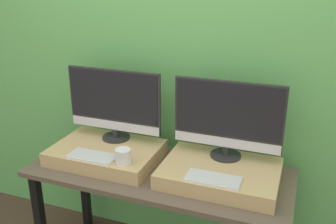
{
  "coord_description": "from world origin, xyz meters",
  "views": [
    {
      "loc": [
        0.72,
        -1.45,
        1.8
      ],
      "look_at": [
        0.0,
        0.45,
        1.04
      ],
      "focal_mm": 40.0,
      "sensor_mm": 36.0,
      "label": 1
    }
  ],
  "objects_px": {
    "keyboard_right": "(213,179)",
    "mug": "(123,156)",
    "keyboard_left": "(93,156)",
    "monitor_right": "(228,117)",
    "monitor_left": "(114,103)"
  },
  "relations": [
    {
      "from": "keyboard_right",
      "to": "mug",
      "type": "bearing_deg",
      "value": 180.0
    },
    {
      "from": "keyboard_left",
      "to": "monitor_right",
      "type": "distance_m",
      "value": 0.79
    },
    {
      "from": "mug",
      "to": "monitor_right",
      "type": "relative_size",
      "value": 0.14
    },
    {
      "from": "mug",
      "to": "monitor_right",
      "type": "distance_m",
      "value": 0.61
    },
    {
      "from": "keyboard_left",
      "to": "monitor_right",
      "type": "height_order",
      "value": "monitor_right"
    },
    {
      "from": "keyboard_left",
      "to": "keyboard_right",
      "type": "bearing_deg",
      "value": 0.0
    },
    {
      "from": "keyboard_left",
      "to": "keyboard_right",
      "type": "relative_size",
      "value": 1.0
    },
    {
      "from": "monitor_left",
      "to": "monitor_right",
      "type": "xyz_separation_m",
      "value": [
        0.7,
        0.0,
        0.0
      ]
    },
    {
      "from": "monitor_left",
      "to": "monitor_right",
      "type": "bearing_deg",
      "value": 0.0
    },
    {
      "from": "monitor_left",
      "to": "keyboard_left",
      "type": "relative_size",
      "value": 2.2
    },
    {
      "from": "monitor_left",
      "to": "monitor_right",
      "type": "height_order",
      "value": "same"
    },
    {
      "from": "mug",
      "to": "monitor_right",
      "type": "bearing_deg",
      "value": 28.87
    },
    {
      "from": "monitor_right",
      "to": "keyboard_right",
      "type": "height_order",
      "value": "monitor_right"
    },
    {
      "from": "monitor_left",
      "to": "keyboard_right",
      "type": "xyz_separation_m",
      "value": [
        0.7,
        -0.28,
        -0.23
      ]
    },
    {
      "from": "monitor_left",
      "to": "keyboard_left",
      "type": "bearing_deg",
      "value": -90.0
    }
  ]
}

